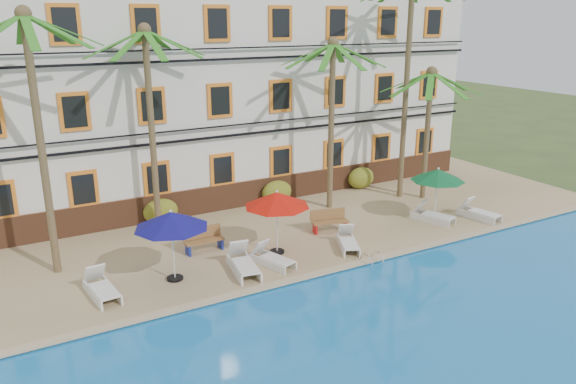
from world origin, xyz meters
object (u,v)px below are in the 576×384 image
palm_c (332,100)px  bench_right (330,220)px  lounger_b (243,263)px  lounger_f (478,212)px  umbrella_green (438,175)px  lounger_e (432,215)px  lounger_d (348,242)px  lounger_c (272,258)px  palm_d (408,62)px  palm_a (36,110)px  palm_e (429,113)px  umbrella_red (277,200)px  palm_b (150,102)px  bench_left (203,239)px  lounger_a (101,288)px  pool_ladder (372,262)px  umbrella_blue (171,220)px

palm_c → bench_right: 5.45m
lounger_b → lounger_f: size_ratio=1.10×
umbrella_green → bench_right: size_ratio=1.49×
lounger_b → lounger_e: bearing=3.4°
lounger_d → lounger_f: (6.90, -0.08, 0.01)m
lounger_c → lounger_e: 8.14m
palm_d → palm_c: bearing=175.4°
palm_d → bench_right: palm_d is taller
palm_d → palm_a: bearing=-177.1°
lounger_e → lounger_f: lounger_f is taller
lounger_b → lounger_f: (11.26, -0.18, -0.03)m
palm_e → umbrella_red: bearing=-165.6°
palm_b → lounger_b: 7.36m
lounger_b → lounger_f: lounger_b is taller
palm_a → lounger_f: 18.03m
lounger_d → palm_b: bearing=137.2°
palm_b → umbrella_green: palm_b is taller
lounger_b → bench_left: lounger_b is taller
palm_d → lounger_d: 9.57m
lounger_a → lounger_d: bearing=-4.3°
palm_e → lounger_e: 5.15m
palm_d → palm_e: palm_d is taller
palm_d → lounger_d: size_ratio=5.52×
bench_left → pool_ladder: bench_left is taller
palm_a → umbrella_blue: 5.51m
palm_b → bench_left: 5.68m
palm_e → lounger_a: size_ratio=3.19×
umbrella_blue → bench_left: (1.74, 1.81, -1.65)m
umbrella_green → lounger_f: size_ratio=1.18×
palm_b → lounger_e: 12.67m
palm_c → palm_e: size_ratio=1.21×
palm_a → lounger_d: (9.99, -3.29, -5.36)m
umbrella_blue → umbrella_green: 11.83m
palm_a → palm_e: (16.83, 0.10, -1.46)m
palm_e → lounger_c: palm_e is taller
palm_a → bench_left: size_ratio=5.86×
lounger_c → palm_e: bearing=18.1°
palm_b → pool_ladder: size_ratio=11.11×
palm_a → bench_left: bearing=-8.8°
palm_d → lounger_a: (-15.03, -3.42, -6.20)m
lounger_d → bench_right: bearing=78.5°
lounger_b → lounger_c: 1.12m
bench_left → bench_right: (5.26, -0.64, 0.00)m
palm_a → umbrella_red: palm_a is taller
palm_d → lounger_f: bearing=-77.9°
lounger_d → bench_left: size_ratio=1.25×
palm_d → umbrella_green: size_ratio=4.45×
palm_c → umbrella_blue: 9.88m
umbrella_green → lounger_d: (-5.20, -0.81, -1.71)m
lounger_a → lounger_e: size_ratio=1.01×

